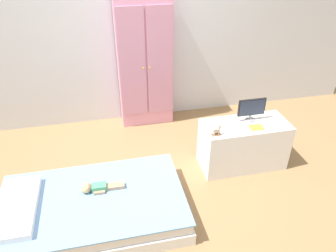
{
  "coord_description": "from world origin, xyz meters",
  "views": [
    {
      "loc": [
        -0.33,
        -2.3,
        2.26
      ],
      "look_at": [
        0.26,
        0.36,
        0.54
      ],
      "focal_mm": 34.15,
      "sensor_mm": 36.0,
      "label": 1
    }
  ],
  "objects_px": {
    "book_yellow": "(256,127)",
    "doll": "(94,187)",
    "tv_monitor": "(252,108)",
    "bed": "(94,208)",
    "rocking_horse_toy": "(217,131)",
    "wardrobe": "(145,63)",
    "tv_stand": "(243,144)"
  },
  "relations": [
    {
      "from": "doll",
      "to": "tv_stand",
      "type": "bearing_deg",
      "value": 12.37
    },
    {
      "from": "wardrobe",
      "to": "tv_stand",
      "type": "distance_m",
      "value": 1.54
    },
    {
      "from": "doll",
      "to": "tv_monitor",
      "type": "height_order",
      "value": "tv_monitor"
    },
    {
      "from": "bed",
      "to": "book_yellow",
      "type": "height_order",
      "value": "book_yellow"
    },
    {
      "from": "wardrobe",
      "to": "rocking_horse_toy",
      "type": "bearing_deg",
      "value": -68.76
    },
    {
      "from": "tv_monitor",
      "to": "bed",
      "type": "bearing_deg",
      "value": -163.05
    },
    {
      "from": "tv_monitor",
      "to": "book_yellow",
      "type": "xyz_separation_m",
      "value": [
        -0.0,
        -0.16,
        -0.13
      ]
    },
    {
      "from": "doll",
      "to": "tv_stand",
      "type": "relative_size",
      "value": 0.43
    },
    {
      "from": "rocking_horse_toy",
      "to": "book_yellow",
      "type": "xyz_separation_m",
      "value": [
        0.43,
        0.04,
        -0.05
      ]
    },
    {
      "from": "rocking_horse_toy",
      "to": "wardrobe",
      "type": "bearing_deg",
      "value": 111.24
    },
    {
      "from": "doll",
      "to": "tv_stand",
      "type": "distance_m",
      "value": 1.62
    },
    {
      "from": "tv_stand",
      "to": "doll",
      "type": "bearing_deg",
      "value": -167.63
    },
    {
      "from": "doll",
      "to": "book_yellow",
      "type": "xyz_separation_m",
      "value": [
        1.65,
        0.25,
        0.25
      ]
    },
    {
      "from": "tv_stand",
      "to": "rocking_horse_toy",
      "type": "height_order",
      "value": "rocking_horse_toy"
    },
    {
      "from": "bed",
      "to": "wardrobe",
      "type": "xyz_separation_m",
      "value": [
        0.74,
        1.59,
        0.7
      ]
    },
    {
      "from": "wardrobe",
      "to": "doll",
      "type": "bearing_deg",
      "value": -115.62
    },
    {
      "from": "bed",
      "to": "doll",
      "type": "bearing_deg",
      "value": 74.35
    },
    {
      "from": "bed",
      "to": "tv_monitor",
      "type": "height_order",
      "value": "tv_monitor"
    },
    {
      "from": "bed",
      "to": "rocking_horse_toy",
      "type": "height_order",
      "value": "rocking_horse_toy"
    },
    {
      "from": "wardrobe",
      "to": "book_yellow",
      "type": "bearing_deg",
      "value": -53.13
    },
    {
      "from": "bed",
      "to": "tv_monitor",
      "type": "distance_m",
      "value": 1.84
    },
    {
      "from": "doll",
      "to": "rocking_horse_toy",
      "type": "distance_m",
      "value": 1.27
    },
    {
      "from": "bed",
      "to": "doll",
      "type": "relative_size",
      "value": 4.15
    },
    {
      "from": "wardrobe",
      "to": "tv_stand",
      "type": "height_order",
      "value": "wardrobe"
    },
    {
      "from": "tv_monitor",
      "to": "rocking_horse_toy",
      "type": "height_order",
      "value": "tv_monitor"
    },
    {
      "from": "bed",
      "to": "book_yellow",
      "type": "distance_m",
      "value": 1.76
    },
    {
      "from": "doll",
      "to": "rocking_horse_toy",
      "type": "relative_size",
      "value": 3.43
    },
    {
      "from": "bed",
      "to": "rocking_horse_toy",
      "type": "bearing_deg",
      "value": 14.18
    },
    {
      "from": "bed",
      "to": "tv_stand",
      "type": "bearing_deg",
      "value": 15.38
    },
    {
      "from": "wardrobe",
      "to": "tv_monitor",
      "type": "relative_size",
      "value": 5.55
    },
    {
      "from": "bed",
      "to": "rocking_horse_toy",
      "type": "distance_m",
      "value": 1.36
    },
    {
      "from": "book_yellow",
      "to": "doll",
      "type": "bearing_deg",
      "value": -171.23
    }
  ]
}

